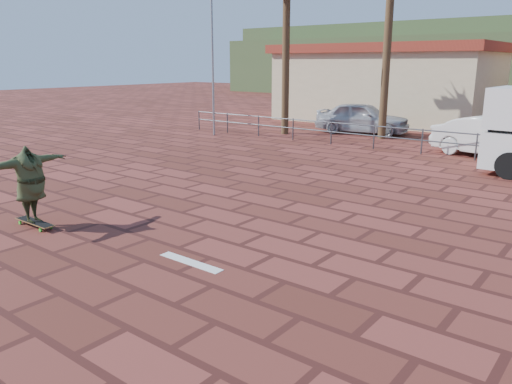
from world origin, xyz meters
TOP-DOWN VIEW (x-y plane):
  - ground at (0.00, 0.00)m, footprint 120.00×120.00m
  - paint_stripe at (0.70, -1.20)m, footprint 1.40×0.22m
  - guardrail at (0.00, 12.00)m, footprint 24.06×0.06m
  - flagpole at (-9.87, 11.00)m, footprint 1.30×0.10m
  - building_west at (-6.00, 22.00)m, footprint 12.60×7.60m
  - hill_back at (-22.00, 56.00)m, footprint 35.00×14.00m
  - longboard at (-3.41, -1.86)m, footprint 1.21×0.29m
  - skateboarder at (-3.41, -1.86)m, footprint 0.82×2.09m
  - car_silver at (-4.52, 16.00)m, footprint 4.82×2.55m
  - car_white at (2.38, 13.00)m, footprint 4.77×2.58m

SIDE VIEW (x-z plane):
  - ground at x=0.00m, z-range 0.00..0.00m
  - paint_stripe at x=0.70m, z-range 0.00..0.01m
  - longboard at x=-3.41m, z-range 0.04..0.16m
  - guardrail at x=0.00m, z-range 0.18..1.18m
  - car_white at x=2.38m, z-range 0.00..1.49m
  - car_silver at x=-4.52m, z-range 0.00..1.56m
  - skateboarder at x=-3.41m, z-range 0.12..1.78m
  - building_west at x=-6.00m, z-range 0.03..4.53m
  - hill_back at x=-22.00m, z-range 0.00..8.00m
  - flagpole at x=-9.87m, z-range 0.64..8.64m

